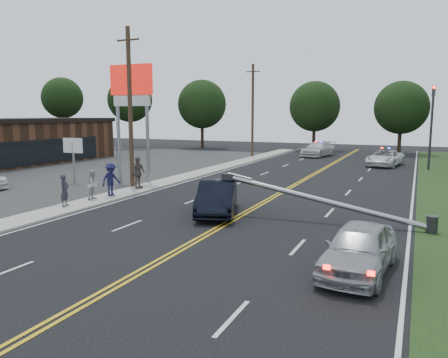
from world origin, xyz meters
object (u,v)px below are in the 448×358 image
at_px(small_sign, 73,149).
at_px(emergency_a, 385,158).
at_px(pylon_sign, 132,95).
at_px(emergency_b, 318,149).
at_px(traffic_signal, 432,120).
at_px(bystander_b, 93,185).
at_px(utility_pole_mid, 130,108).
at_px(utility_pole_far, 253,111).
at_px(bystander_c, 111,179).
at_px(fallen_streetlight, 333,203).
at_px(bystander_a, 65,190).
at_px(waiting_sedan, 359,248).
at_px(bystander_d, 138,173).
at_px(crashed_sedan, 217,197).

height_order(small_sign, emergency_a, small_sign).
bearing_deg(pylon_sign, emergency_a, 48.91).
bearing_deg(emergency_b, traffic_signal, -23.50).
height_order(pylon_sign, small_sign, pylon_sign).
height_order(emergency_b, bystander_b, bystander_b).
bearing_deg(utility_pole_mid, utility_pole_far, 90.00).
distance_m(utility_pole_mid, emergency_a, 24.26).
distance_m(bystander_b, bystander_c, 1.23).
bearing_deg(bystander_b, fallen_streetlight, -96.31).
height_order(fallen_streetlight, emergency_a, fallen_streetlight).
distance_m(pylon_sign, small_sign, 5.45).
distance_m(utility_pole_far, bystander_a, 28.68).
height_order(utility_pole_mid, emergency_b, utility_pole_mid).
distance_m(emergency_b, bystander_c, 29.80).
relative_size(small_sign, fallen_streetlight, 0.33).
xyz_separation_m(fallen_streetlight, waiting_sedan, (1.80, -5.73, -0.17)).
bearing_deg(traffic_signal, bystander_d, -132.12).
bearing_deg(utility_pole_mid, bystander_d, -32.45).
bearing_deg(traffic_signal, emergency_b, 143.98).
bearing_deg(small_sign, traffic_signal, 38.90).
distance_m(waiting_sedan, bystander_b, 15.50).
bearing_deg(crashed_sedan, utility_pole_far, 86.94).
bearing_deg(utility_pole_far, fallen_streetlight, -62.76).
bearing_deg(bystander_a, bystander_c, -21.25).
height_order(traffic_signal, emergency_b, traffic_signal).
distance_m(emergency_b, bystander_b, 31.02).
bearing_deg(fallen_streetlight, emergency_b, 103.15).
distance_m(utility_pole_far, bystander_c, 25.52).
height_order(small_sign, utility_pole_far, utility_pole_far).
height_order(bystander_b, bystander_c, bystander_c).
relative_size(fallen_streetlight, bystander_d, 4.72).
xyz_separation_m(pylon_sign, crashed_sedan, (9.33, -6.38, -5.21)).
bearing_deg(emergency_b, bystander_d, -89.31).
distance_m(small_sign, utility_pole_far, 22.68).
relative_size(fallen_streetlight, bystander_c, 5.01).
distance_m(utility_pole_mid, waiting_sedan, 18.55).
relative_size(bystander_b, bystander_c, 0.86).
height_order(pylon_sign, bystander_d, pylon_sign).
bearing_deg(fallen_streetlight, bystander_b, -178.25).
bearing_deg(waiting_sedan, bystander_c, 160.48).
bearing_deg(bystander_c, bystander_a, -171.87).
relative_size(waiting_sedan, emergency_b, 0.78).
distance_m(pylon_sign, bystander_a, 9.96).
distance_m(emergency_b, bystander_a, 33.00).
bearing_deg(emergency_a, traffic_signal, -10.26).
bearing_deg(small_sign, utility_pole_far, 77.69).
xyz_separation_m(bystander_b, bystander_c, (0.23, 1.21, 0.13)).
bearing_deg(bystander_a, waiting_sedan, -117.67).
height_order(bystander_c, bystander_d, bystander_d).
distance_m(fallen_streetlight, utility_pole_mid, 14.58).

